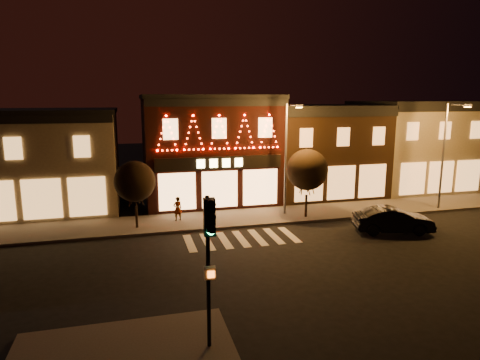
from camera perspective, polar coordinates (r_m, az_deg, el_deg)
name	(u,v)px	position (r m, az deg, el deg)	size (l,w,h in m)	color
ground	(262,265)	(21.01, 3.01, -11.44)	(120.00, 120.00, 0.00)	black
sidewalk_far	(254,217)	(28.77, 1.98, -5.02)	(44.00, 4.00, 0.15)	#47423D
building_left	(30,161)	(33.52, -26.67, 2.37)	(12.20, 8.28, 7.30)	#7A7057
building_pulp	(209,148)	(33.23, -4.25, 4.33)	(10.20, 8.34, 8.30)	black
building_right_a	(319,150)	(36.22, 10.74, 4.08)	(9.20, 8.28, 7.50)	#352112
building_right_b	(411,145)	(40.86, 22.27, 4.43)	(9.20, 8.28, 7.80)	#7A7057
traffic_signal_near	(209,244)	(12.95, -4.23, -8.67)	(0.37, 0.52, 4.98)	black
streetlamp_mid	(288,151)	(28.42, 6.49, 4.01)	(0.59, 1.74, 7.56)	#59595E
streetlamp_right	(446,148)	(33.13, 26.27, 3.94)	(0.65, 1.73, 7.56)	#59595E
tree_left	(135,182)	(26.27, -14.11, -0.20)	(2.49, 2.49, 4.16)	black
tree_right	(307,170)	(28.18, 9.12, 1.38)	(2.75, 2.75, 4.60)	black
dark_sedan	(393,220)	(27.18, 20.09, -5.14)	(1.63, 4.67, 1.54)	black
pedestrian	(178,209)	(27.75, -8.48, -3.87)	(0.58, 0.38, 1.59)	gray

